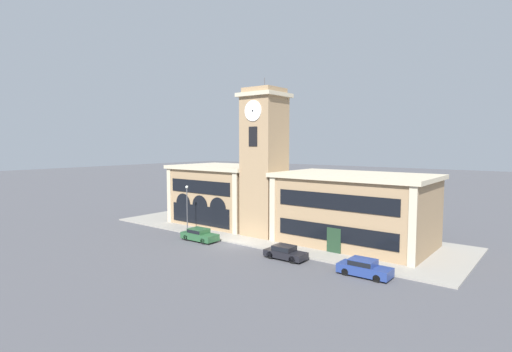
% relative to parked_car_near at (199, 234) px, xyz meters
% --- Properties ---
extents(ground_plane, '(300.00, 300.00, 0.00)m').
position_rel_parked_car_near_xyz_m(ground_plane, '(4.21, 1.38, -0.73)').
color(ground_plane, '#4C4C51').
extents(sidewalk_kerb, '(44.22, 14.38, 0.15)m').
position_rel_parked_car_near_xyz_m(sidewalk_kerb, '(4.21, 8.57, -0.65)').
color(sidewalk_kerb, gray).
rests_on(sidewalk_kerb, ground_plane).
extents(clock_tower, '(4.90, 4.90, 18.55)m').
position_rel_parked_car_near_xyz_m(clock_tower, '(4.20, 6.58, 8.00)').
color(clock_tower, '#9E7F5B').
rests_on(clock_tower, ground_plane).
extents(town_hall_left_wing, '(13.34, 9.97, 8.00)m').
position_rel_parked_car_near_xyz_m(town_hall_left_wing, '(-4.51, 9.09, 3.29)').
color(town_hall_left_wing, '#9E7F5B').
rests_on(town_hall_left_wing, ground_plane).
extents(town_hall_right_wing, '(16.41, 9.97, 7.74)m').
position_rel_parked_car_near_xyz_m(town_hall_right_wing, '(14.46, 9.10, 3.17)').
color(town_hall_right_wing, '#9E7F5B').
rests_on(town_hall_right_wing, ground_plane).
extents(parked_car_near, '(4.43, 1.89, 1.39)m').
position_rel_parked_car_near_xyz_m(parked_car_near, '(0.00, 0.00, 0.00)').
color(parked_car_near, '#285633').
rests_on(parked_car_near, ground_plane).
extents(parked_car_mid, '(4.07, 1.74, 1.31)m').
position_rel_parked_car_near_xyz_m(parked_car_mid, '(11.63, 0.00, -0.04)').
color(parked_car_mid, black).
rests_on(parked_car_mid, ground_plane).
extents(parked_car_far, '(4.35, 1.83, 1.41)m').
position_rel_parked_car_near_xyz_m(parked_car_far, '(19.49, 0.00, 0.00)').
color(parked_car_far, navy).
rests_on(parked_car_far, ground_plane).
extents(street_lamp, '(0.36, 0.36, 5.69)m').
position_rel_parked_car_near_xyz_m(street_lamp, '(-4.13, 1.93, 3.16)').
color(street_lamp, '#4C4C51').
rests_on(street_lamp, sidewalk_kerb).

